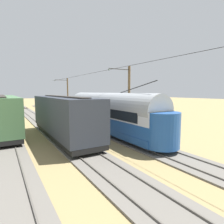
# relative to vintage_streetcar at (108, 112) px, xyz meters

# --- Properties ---
(ground_plane) EXTENTS (220.00, 220.00, 0.00)m
(ground_plane) POSITION_rel_vintage_streetcar_xyz_m (4.88, -5.54, -2.26)
(ground_plane) COLOR #937F51
(track_streetcar_siding) EXTENTS (2.80, 80.00, 0.18)m
(track_streetcar_siding) POSITION_rel_vintage_streetcar_xyz_m (-0.00, -5.85, -2.21)
(track_streetcar_siding) COLOR #666059
(track_streetcar_siding) RESTS_ON ground
(track_adjacent_siding) EXTENTS (2.80, 80.00, 0.18)m
(track_adjacent_siding) POSITION_rel_vintage_streetcar_xyz_m (4.88, -5.85, -2.21)
(track_adjacent_siding) COLOR #666059
(track_adjacent_siding) RESTS_ON ground
(track_third_siding) EXTENTS (2.80, 80.00, 0.18)m
(track_third_siding) POSITION_rel_vintage_streetcar_xyz_m (9.76, -5.85, -2.21)
(track_third_siding) COLOR #666059
(track_third_siding) RESTS_ON ground
(vintage_streetcar) EXTENTS (2.65, 18.10, 5.10)m
(vintage_streetcar) POSITION_rel_vintage_streetcar_xyz_m (0.00, 0.00, 0.00)
(vintage_streetcar) COLOR #1E4C93
(vintage_streetcar) RESTS_ON ground
(boxcar_adjacent) EXTENTS (2.96, 12.70, 3.85)m
(boxcar_adjacent) POSITION_rel_vintage_streetcar_xyz_m (4.88, -0.10, -0.10)
(boxcar_adjacent) COLOR #2D333D
(boxcar_adjacent) RESTS_ON ground
(coach_far_siding) EXTENTS (2.96, 13.90, 3.85)m
(coach_far_siding) POSITION_rel_vintage_streetcar_xyz_m (9.76, -5.53, -0.10)
(coach_far_siding) COLOR #477047
(coach_far_siding) RESTS_ON ground
(catenary_pole_foreground) EXTENTS (2.84, 0.28, 7.24)m
(catenary_pole_foreground) POSITION_rel_vintage_streetcar_xyz_m (-2.55, -21.73, 1.52)
(catenary_pole_foreground) COLOR brown
(catenary_pole_foreground) RESTS_ON ground
(catenary_pole_mid_near) EXTENTS (2.84, 0.28, 7.24)m
(catenary_pole_mid_near) POSITION_rel_vintage_streetcar_xyz_m (-2.55, 0.20, 1.52)
(catenary_pole_mid_near) COLOR brown
(catenary_pole_mid_near) RESTS_ON ground
(overhead_wire_run) EXTENTS (2.64, 47.86, 0.18)m
(overhead_wire_run) POSITION_rel_vintage_streetcar_xyz_m (-0.04, -0.54, 4.43)
(overhead_wire_run) COLOR black
(overhead_wire_run) RESTS_ON ground
(switch_stand) EXTENTS (0.50, 0.30, 1.24)m
(switch_stand) POSITION_rel_vintage_streetcar_xyz_m (-1.35, -11.56, -1.56)
(switch_stand) COLOR black
(switch_stand) RESTS_ON ground
(track_end_bumper) EXTENTS (1.80, 0.60, 0.80)m
(track_end_bumper) POSITION_rel_vintage_streetcar_xyz_m (9.76, -20.69, -1.86)
(track_end_bumper) COLOR #B2A519
(track_end_bumper) RESTS_ON ground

